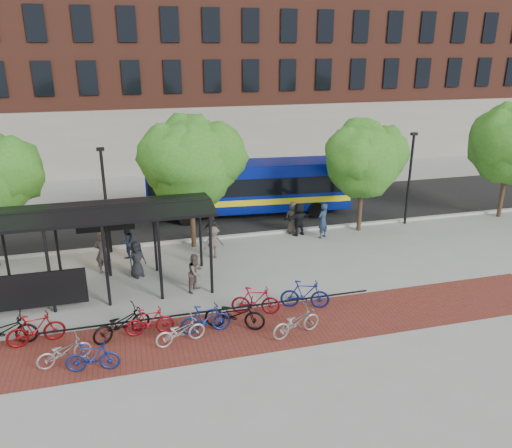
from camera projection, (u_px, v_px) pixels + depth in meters
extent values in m
plane|color=#9E9E99|center=(270.00, 266.00, 22.68)|extent=(160.00, 160.00, 0.00)
cube|color=black|center=(232.00, 213.00, 29.96)|extent=(160.00, 8.00, 0.01)
cube|color=#B7B7B2|center=(249.00, 235.00, 26.30)|extent=(160.00, 0.25, 0.12)
cube|color=maroon|center=(256.00, 329.00, 17.65)|extent=(24.00, 3.00, 0.01)
cube|color=black|center=(215.00, 321.00, 18.15)|extent=(12.00, 0.05, 0.95)
cube|color=brown|center=(295.00, 39.00, 45.39)|extent=(55.00, 14.00, 20.00)
cylinder|color=black|center=(5.00, 250.00, 20.22)|extent=(0.12, 0.12, 3.30)
cylinder|color=black|center=(49.00, 272.00, 18.25)|extent=(0.12, 0.12, 3.30)
cylinder|color=black|center=(57.00, 245.00, 20.71)|extent=(0.12, 0.12, 3.30)
cylinder|color=black|center=(106.00, 266.00, 18.74)|extent=(0.12, 0.12, 3.30)
cylinder|color=black|center=(107.00, 241.00, 21.19)|extent=(0.12, 0.12, 3.30)
cylinder|color=black|center=(160.00, 261.00, 19.23)|extent=(0.12, 0.12, 3.30)
cylinder|color=black|center=(155.00, 236.00, 21.68)|extent=(0.12, 0.12, 3.30)
cylinder|color=black|center=(211.00, 255.00, 19.71)|extent=(0.12, 0.12, 3.30)
cylinder|color=black|center=(200.00, 232.00, 22.17)|extent=(0.12, 0.12, 3.30)
cube|color=black|center=(23.00, 292.00, 18.18)|extent=(4.50, 0.08, 1.40)
cube|color=black|center=(73.00, 218.00, 18.48)|extent=(10.60, 1.65, 0.29)
cube|color=black|center=(76.00, 207.00, 19.75)|extent=(10.60, 1.65, 0.29)
cube|color=black|center=(78.00, 211.00, 20.52)|extent=(9.00, 0.10, 0.40)
cube|color=black|center=(105.00, 223.00, 21.03)|extent=(2.40, 0.12, 0.70)
cube|color=#FF7200|center=(105.00, 223.00, 21.11)|extent=(2.20, 0.02, 0.55)
sphere|color=#33651B|center=(7.00, 172.00, 21.74)|extent=(3.20, 3.20, 3.20)
cylinder|color=#382619|center=(193.00, 223.00, 24.53)|extent=(0.24, 0.24, 2.52)
sphere|color=#33651B|center=(190.00, 164.00, 23.54)|extent=(4.20, 4.20, 4.20)
sphere|color=#33651B|center=(211.00, 156.00, 23.87)|extent=(3.36, 3.36, 3.36)
sphere|color=#33651B|center=(172.00, 158.00, 22.92)|extent=(3.15, 3.15, 3.15)
sphere|color=#33651B|center=(190.00, 145.00, 23.66)|extent=(2.94, 2.94, 2.94)
cylinder|color=#382619|center=(360.00, 210.00, 26.76)|extent=(0.24, 0.24, 2.27)
sphere|color=#33651B|center=(363.00, 162.00, 25.86)|extent=(3.80, 3.80, 3.80)
sphere|color=#33651B|center=(379.00, 154.00, 26.18)|extent=(3.04, 3.04, 3.04)
sphere|color=#33651B|center=(353.00, 156.00, 25.27)|extent=(2.85, 2.85, 2.85)
sphere|color=#33651B|center=(363.00, 145.00, 25.98)|extent=(2.66, 2.66, 2.66)
cylinder|color=#382619|center=(502.00, 196.00, 28.92)|extent=(0.24, 0.24, 2.45)
sphere|color=#33651B|center=(511.00, 145.00, 27.92)|extent=(4.40, 4.40, 4.40)
sphere|color=#33651B|center=(502.00, 140.00, 27.29)|extent=(3.30, 3.30, 3.30)
sphere|color=#33651B|center=(509.00, 130.00, 28.03)|extent=(3.08, 3.08, 3.08)
cylinder|color=black|center=(106.00, 203.00, 23.41)|extent=(0.14, 0.14, 5.00)
cube|color=black|center=(100.00, 149.00, 22.55)|extent=(0.35, 0.20, 0.15)
cylinder|color=black|center=(409.00, 181.00, 27.30)|extent=(0.14, 0.14, 5.00)
cube|color=black|center=(414.00, 134.00, 26.44)|extent=(0.35, 0.20, 0.15)
cube|color=#07188C|center=(249.00, 186.00, 29.04)|extent=(11.85, 3.57, 2.67)
cube|color=black|center=(249.00, 182.00, 28.97)|extent=(11.62, 3.59, 0.97)
cube|color=yellow|center=(249.00, 196.00, 29.26)|extent=(11.73, 3.61, 0.34)
cube|color=#07188C|center=(249.00, 164.00, 28.61)|extent=(11.59, 3.29, 0.17)
cylinder|color=black|center=(186.00, 217.00, 27.71)|extent=(0.95, 0.36, 0.93)
cylinder|color=black|center=(185.00, 204.00, 30.06)|extent=(0.95, 0.36, 0.93)
cylinder|color=black|center=(316.00, 210.00, 28.91)|extent=(0.95, 0.36, 0.93)
cylinder|color=black|center=(305.00, 198.00, 31.26)|extent=(0.95, 0.36, 0.93)
imported|color=black|center=(3.00, 331.00, 16.51)|extent=(2.17, 0.76, 1.14)
imported|color=maroon|center=(36.00, 329.00, 16.60)|extent=(1.93, 0.84, 1.12)
imported|color=#98989A|center=(64.00, 351.00, 15.62)|extent=(1.77, 1.09, 0.88)
imported|color=navy|center=(92.00, 357.00, 15.23)|extent=(1.69, 0.67, 0.99)
imported|color=black|center=(121.00, 323.00, 16.99)|extent=(2.19, 1.51, 1.09)
imported|color=maroon|center=(150.00, 322.00, 17.17)|extent=(1.68, 0.48, 1.01)
imported|color=#BAB9BC|center=(180.00, 331.00, 16.68)|extent=(1.83, 0.97, 0.91)
imported|color=navy|center=(206.00, 319.00, 17.29)|extent=(1.77, 0.50, 1.06)
imported|color=black|center=(235.00, 314.00, 17.52)|extent=(2.29, 1.54, 1.14)
imported|color=maroon|center=(256.00, 301.00, 18.49)|extent=(1.89, 1.03, 1.09)
imported|color=#97979A|center=(296.00, 322.00, 17.16)|extent=(1.99, 1.13, 0.99)
imported|color=navy|center=(305.00, 294.00, 18.93)|extent=(1.94, 1.11, 1.13)
imported|color=black|center=(137.00, 259.00, 21.41)|extent=(0.95, 0.87, 1.63)
imported|color=#453C37|center=(103.00, 253.00, 21.67)|extent=(0.82, 0.67, 1.93)
imported|color=#1C2943|center=(127.00, 242.00, 23.39)|extent=(0.97, 0.96, 1.58)
imported|color=brown|center=(214.00, 242.00, 23.32)|extent=(1.12, 0.80, 1.57)
imported|color=#292929|center=(212.00, 231.00, 24.72)|extent=(0.99, 0.85, 1.59)
imported|color=black|center=(299.00, 219.00, 26.15)|extent=(1.71, 0.96, 1.76)
imported|color=#3C3530|center=(293.00, 218.00, 26.43)|extent=(0.92, 0.66, 1.74)
imported|color=#1F304A|center=(323.00, 221.00, 25.78)|extent=(0.81, 0.73, 1.86)
imported|color=brown|center=(196.00, 273.00, 20.17)|extent=(0.97, 0.99, 1.60)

